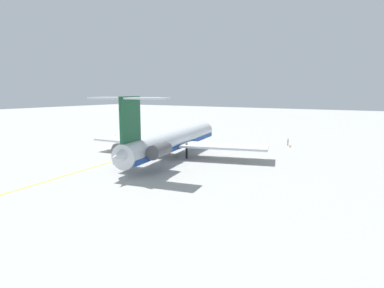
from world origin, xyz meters
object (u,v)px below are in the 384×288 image
(ground_crew_starboard, at_px, (116,137))
(main_jetliner, at_px, (172,141))
(safety_cone_nose, at_px, (290,146))
(ground_crew_portside, at_px, (132,135))
(ground_crew_near_tail, at_px, (288,141))
(ground_crew_near_nose, at_px, (167,135))

(ground_crew_starboard, bearing_deg, main_jetliner, 120.58)
(ground_crew_starboard, bearing_deg, safety_cone_nose, 161.08)
(main_jetliner, relative_size, ground_crew_portside, 24.02)
(main_jetliner, relative_size, safety_cone_nose, 73.60)
(safety_cone_nose, bearing_deg, ground_crew_near_tail, -153.34)
(main_jetliner, bearing_deg, ground_crew_portside, 48.12)
(main_jetliner, height_order, ground_crew_starboard, main_jetliner)
(ground_crew_near_nose, bearing_deg, ground_crew_portside, -127.75)
(safety_cone_nose, bearing_deg, ground_crew_starboard, -70.07)
(ground_crew_near_tail, relative_size, ground_crew_starboard, 0.94)
(ground_crew_near_tail, distance_m, ground_crew_starboard, 42.20)
(ground_crew_near_nose, xyz_separation_m, ground_crew_portside, (5.30, -7.90, 0.02))
(main_jetliner, relative_size, ground_crew_near_nose, 24.38)
(ground_crew_portside, xyz_separation_m, ground_crew_starboard, (5.65, -0.25, 0.08))
(main_jetliner, xyz_separation_m, ground_crew_near_nose, (-19.77, -15.37, -2.17))
(ground_crew_portside, xyz_separation_m, safety_cone_nose, (-8.81, 39.64, -0.79))
(main_jetliner, relative_size, ground_crew_starboard, 22.25)
(main_jetliner, distance_m, ground_crew_near_nose, 25.14)
(ground_crew_portside, height_order, ground_crew_starboard, ground_crew_starboard)
(ground_crew_portside, relative_size, safety_cone_nose, 3.06)
(main_jetliner, xyz_separation_m, ground_crew_portside, (-14.47, -23.26, -2.16))
(ground_crew_near_tail, bearing_deg, ground_crew_portside, 156.78)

